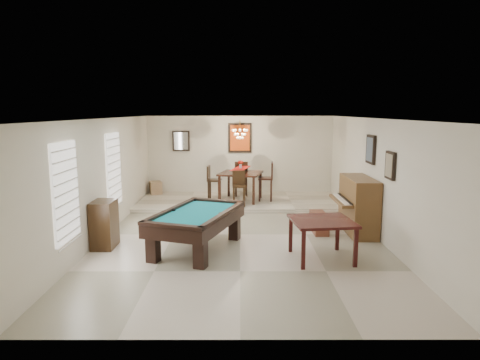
{
  "coord_description": "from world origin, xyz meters",
  "views": [
    {
      "loc": [
        -0.01,
        -9.34,
        2.77
      ],
      "look_at": [
        0.0,
        0.6,
        1.15
      ],
      "focal_mm": 32.0,
      "sensor_mm": 36.0,
      "label": 1
    }
  ],
  "objects_px": {
    "square_table": "(321,239)",
    "dining_chair_south": "(239,189)",
    "apothecary_chest": "(104,224)",
    "chandelier": "(240,130)",
    "pool_table": "(197,231)",
    "corner_bench": "(156,188)",
    "dining_table": "(241,184)",
    "dining_chair_east": "(265,181)",
    "upright_piano": "(352,205)",
    "flower_vase": "(241,164)",
    "piano_bench": "(319,223)",
    "dining_chair_west": "(214,183)",
    "dining_chair_north": "(241,178)"
  },
  "relations": [
    {
      "from": "piano_bench",
      "to": "dining_chair_west",
      "type": "height_order",
      "value": "dining_chair_west"
    },
    {
      "from": "dining_chair_south",
      "to": "dining_chair_west",
      "type": "bearing_deg",
      "value": 129.86
    },
    {
      "from": "dining_table",
      "to": "dining_chair_south",
      "type": "distance_m",
      "value": 0.77
    },
    {
      "from": "pool_table",
      "to": "chandelier",
      "type": "xyz_separation_m",
      "value": [
        0.86,
        4.27,
        1.82
      ]
    },
    {
      "from": "square_table",
      "to": "chandelier",
      "type": "distance_m",
      "value": 5.37
    },
    {
      "from": "apothecary_chest",
      "to": "chandelier",
      "type": "height_order",
      "value": "chandelier"
    },
    {
      "from": "pool_table",
      "to": "flower_vase",
      "type": "distance_m",
      "value": 4.4
    },
    {
      "from": "square_table",
      "to": "dining_chair_south",
      "type": "xyz_separation_m",
      "value": [
        -1.56,
        4.01,
        0.23
      ]
    },
    {
      "from": "corner_bench",
      "to": "dining_chair_east",
      "type": "bearing_deg",
      "value": -16.6
    },
    {
      "from": "dining_table",
      "to": "dining_chair_north",
      "type": "height_order",
      "value": "dining_chair_north"
    },
    {
      "from": "upright_piano",
      "to": "dining_chair_east",
      "type": "xyz_separation_m",
      "value": [
        -1.79,
        2.98,
        0.06
      ]
    },
    {
      "from": "piano_bench",
      "to": "apothecary_chest",
      "type": "height_order",
      "value": "apothecary_chest"
    },
    {
      "from": "piano_bench",
      "to": "dining_chair_west",
      "type": "distance_m",
      "value": 3.99
    },
    {
      "from": "apothecary_chest",
      "to": "dining_chair_north",
      "type": "height_order",
      "value": "dining_chair_north"
    },
    {
      "from": "pool_table",
      "to": "dining_chair_west",
      "type": "distance_m",
      "value": 4.28
    },
    {
      "from": "flower_vase",
      "to": "dining_chair_west",
      "type": "relative_size",
      "value": 0.24
    },
    {
      "from": "dining_chair_south",
      "to": "square_table",
      "type": "bearing_deg",
      "value": -71.06
    },
    {
      "from": "dining_chair_east",
      "to": "corner_bench",
      "type": "xyz_separation_m",
      "value": [
        -3.47,
        1.03,
        -0.37
      ]
    },
    {
      "from": "dining_chair_north",
      "to": "chandelier",
      "type": "distance_m",
      "value": 1.69
    },
    {
      "from": "square_table",
      "to": "dining_chair_east",
      "type": "bearing_deg",
      "value": 99.19
    },
    {
      "from": "square_table",
      "to": "piano_bench",
      "type": "bearing_deg",
      "value": 80.92
    },
    {
      "from": "pool_table",
      "to": "piano_bench",
      "type": "height_order",
      "value": "pool_table"
    },
    {
      "from": "dining_table",
      "to": "dining_chair_east",
      "type": "height_order",
      "value": "dining_chair_east"
    },
    {
      "from": "chandelier",
      "to": "dining_chair_south",
      "type": "bearing_deg",
      "value": -91.99
    },
    {
      "from": "piano_bench",
      "to": "apothecary_chest",
      "type": "relative_size",
      "value": 0.83
    },
    {
      "from": "dining_chair_west",
      "to": "apothecary_chest",
      "type": "bearing_deg",
      "value": 159.88
    },
    {
      "from": "pool_table",
      "to": "corner_bench",
      "type": "bearing_deg",
      "value": 128.27
    },
    {
      "from": "dining_table",
      "to": "dining_chair_west",
      "type": "xyz_separation_m",
      "value": [
        -0.78,
        0.04,
        0.04
      ]
    },
    {
      "from": "apothecary_chest",
      "to": "dining_chair_east",
      "type": "distance_m",
      "value": 5.38
    },
    {
      "from": "chandelier",
      "to": "pool_table",
      "type": "bearing_deg",
      "value": -101.43
    },
    {
      "from": "upright_piano",
      "to": "dining_table",
      "type": "bearing_deg",
      "value": 130.22
    },
    {
      "from": "piano_bench",
      "to": "dining_chair_south",
      "type": "distance_m",
      "value": 2.9
    },
    {
      "from": "square_table",
      "to": "dining_chair_south",
      "type": "height_order",
      "value": "dining_chair_south"
    },
    {
      "from": "square_table",
      "to": "dining_chair_north",
      "type": "relative_size",
      "value": 1.01
    },
    {
      "from": "apothecary_chest",
      "to": "chandelier",
      "type": "bearing_deg",
      "value": 56.06
    },
    {
      "from": "corner_bench",
      "to": "chandelier",
      "type": "xyz_separation_m",
      "value": [
        2.71,
        -0.98,
        1.88
      ]
    },
    {
      "from": "dining_chair_west",
      "to": "chandelier",
      "type": "xyz_separation_m",
      "value": [
        0.76,
        -0.01,
        1.56
      ]
    },
    {
      "from": "square_table",
      "to": "flower_vase",
      "type": "relative_size",
      "value": 4.44
    },
    {
      "from": "dining_chair_north",
      "to": "apothecary_chest",
      "type": "bearing_deg",
      "value": 57.67
    },
    {
      "from": "dining_chair_south",
      "to": "dining_chair_north",
      "type": "xyz_separation_m",
      "value": [
        0.06,
        1.51,
        0.05
      ]
    },
    {
      "from": "pool_table",
      "to": "corner_bench",
      "type": "relative_size",
      "value": 5.17
    },
    {
      "from": "square_table",
      "to": "dining_chair_west",
      "type": "distance_m",
      "value": 5.35
    },
    {
      "from": "corner_bench",
      "to": "pool_table",
      "type": "bearing_deg",
      "value": -70.6
    },
    {
      "from": "upright_piano",
      "to": "flower_vase",
      "type": "xyz_separation_m",
      "value": [
        -2.53,
        3.0,
        0.56
      ]
    },
    {
      "from": "pool_table",
      "to": "dining_chair_south",
      "type": "relative_size",
      "value": 2.33
    },
    {
      "from": "apothecary_chest",
      "to": "dining_chair_south",
      "type": "height_order",
      "value": "dining_chair_south"
    },
    {
      "from": "apothecary_chest",
      "to": "dining_chair_west",
      "type": "height_order",
      "value": "dining_chair_west"
    },
    {
      "from": "flower_vase",
      "to": "dining_chair_north",
      "type": "distance_m",
      "value": 0.91
    },
    {
      "from": "upright_piano",
      "to": "apothecary_chest",
      "type": "bearing_deg",
      "value": -168.55
    },
    {
      "from": "dining_table",
      "to": "dining_chair_east",
      "type": "relative_size",
      "value": 1.01
    }
  ]
}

